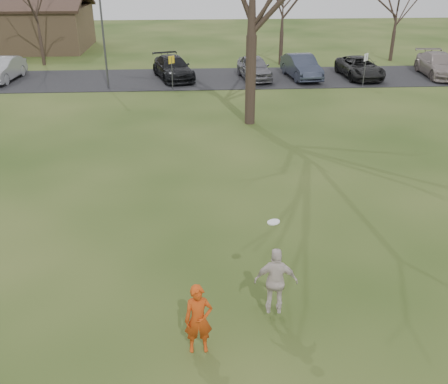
{
  "coord_description": "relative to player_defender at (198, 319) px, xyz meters",
  "views": [
    {
      "loc": [
        -0.82,
        -8.5,
        7.48
      ],
      "look_at": [
        0.0,
        4.0,
        1.5
      ],
      "focal_mm": 39.64,
      "sensor_mm": 36.0,
      "label": 1
    }
  ],
  "objects": [
    {
      "name": "small_tree_row",
      "position": [
        5.21,
        30.58,
        3.1
      ],
      "size": [
        55.0,
        5.9,
        8.5
      ],
      "color": "#352821",
      "rests_on": "ground"
    },
    {
      "name": "car_4",
      "position": [
        4.2,
        25.17,
        -0.01
      ],
      "size": [
        2.21,
        4.54,
        1.49
      ],
      "primitive_type": "imported",
      "rotation": [
        0.0,
        0.0,
        0.1
      ],
      "color": "slate",
      "rests_on": "parking_strip"
    },
    {
      "name": "car_5",
      "position": [
        7.38,
        25.13,
        0.01
      ],
      "size": [
        2.16,
        4.81,
        1.53
      ],
      "primitive_type": "imported",
      "rotation": [
        0.0,
        0.0,
        0.12
      ],
      "color": "#2D3344",
      "rests_on": "parking_strip"
    },
    {
      "name": "car_3",
      "position": [
        -1.22,
        25.55,
        -0.04
      ],
      "size": [
        3.29,
        5.32,
        1.44
      ],
      "primitive_type": "imported",
      "rotation": [
        0.0,
        0.0,
        0.28
      ],
      "color": "black",
      "rests_on": "parking_strip"
    },
    {
      "name": "parking_strip",
      "position": [
        0.82,
        25.52,
        -0.78
      ],
      "size": [
        62.0,
        6.5,
        0.04
      ],
      "primitive_type": "cube",
      "color": "black",
      "rests_on": "ground"
    },
    {
      "name": "sign_yellow",
      "position": [
        -1.18,
        22.52,
        0.65
      ],
      "size": [
        0.35,
        0.35,
        2.08
      ],
      "color": "#47474C",
      "rests_on": "ground"
    },
    {
      "name": "sign_white",
      "position": [
        10.82,
        22.52,
        0.65
      ],
      "size": [
        0.35,
        0.35,
        2.08
      ],
      "color": "#47474C",
      "rests_on": "ground"
    },
    {
      "name": "car_6",
      "position": [
        11.38,
        25.07,
        -0.08
      ],
      "size": [
        2.39,
        4.92,
        1.35
      ],
      "primitive_type": "imported",
      "rotation": [
        0.0,
        0.0,
        0.03
      ],
      "color": "black",
      "rests_on": "parking_strip"
    },
    {
      "name": "car_7",
      "position": [
        16.92,
        25.13,
        0.0
      ],
      "size": [
        2.61,
        5.41,
        1.52
      ],
      "primitive_type": "imported",
      "rotation": [
        0.0,
        0.0,
        -0.09
      ],
      "color": "gray",
      "rests_on": "parking_strip"
    },
    {
      "name": "car_1",
      "position": [
        -12.4,
        25.69,
        -0.01
      ],
      "size": [
        1.95,
        4.66,
        1.5
      ],
      "primitive_type": "imported",
      "rotation": [
        0.0,
        0.0,
        -0.08
      ],
      "color": "#9A9A9F",
      "rests_on": "parking_strip"
    },
    {
      "name": "ground",
      "position": [
        0.82,
        0.52,
        -0.8
      ],
      "size": [
        120.0,
        120.0,
        0.0
      ],
      "primitive_type": "plane",
      "color": "#1E380F",
      "rests_on": "ground"
    },
    {
      "name": "catching_play",
      "position": [
        1.73,
        0.91,
        0.22
      ],
      "size": [
        1.0,
        0.6,
        2.24
      ],
      "color": "beige",
      "rests_on": "ground"
    },
    {
      "name": "player_defender",
      "position": [
        0.0,
        0.0,
        0.0
      ],
      "size": [
        0.6,
        0.41,
        1.6
      ],
      "primitive_type": "imported",
      "rotation": [
        0.0,
        0.0,
        0.05
      ],
      "color": "#C23F0F",
      "rests_on": "ground"
    },
    {
      "name": "lamp_post",
      "position": [
        -5.18,
        23.02,
        3.17
      ],
      "size": [
        0.34,
        0.34,
        6.27
      ],
      "color": "#47474C",
      "rests_on": "ground"
    }
  ]
}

